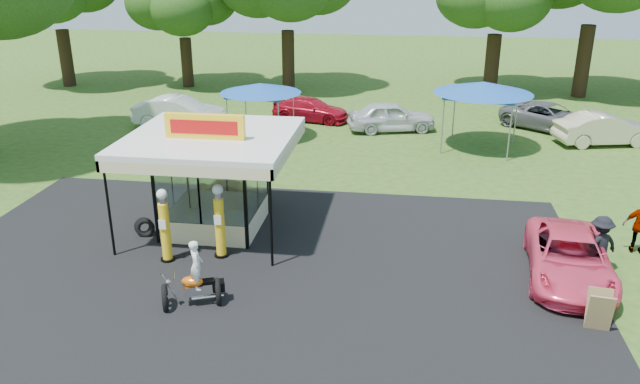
# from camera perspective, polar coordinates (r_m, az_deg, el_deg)

# --- Properties ---
(ground) EXTENTS (120.00, 120.00, 0.00)m
(ground) POSITION_cam_1_polar(r_m,az_deg,el_deg) (17.32, -7.94, -10.42)
(ground) COLOR #294E18
(ground) RESTS_ON ground
(asphalt_apron) EXTENTS (20.00, 14.00, 0.04)m
(asphalt_apron) POSITION_cam_1_polar(r_m,az_deg,el_deg) (18.97, -6.30, -7.26)
(asphalt_apron) COLOR black
(asphalt_apron) RESTS_ON ground
(gas_station_kiosk) EXTENTS (5.40, 5.40, 4.18)m
(gas_station_kiosk) POSITION_cam_1_polar(r_m,az_deg,el_deg) (21.42, -9.71, 1.11)
(gas_station_kiosk) COLOR white
(gas_station_kiosk) RESTS_ON ground
(gas_pump_left) EXTENTS (0.45, 0.45, 2.39)m
(gas_pump_left) POSITION_cam_1_polar(r_m,az_deg,el_deg) (19.61, -13.99, -3.16)
(gas_pump_left) COLOR black
(gas_pump_left) RESTS_ON ground
(gas_pump_right) EXTENTS (0.45, 0.45, 2.44)m
(gas_pump_right) POSITION_cam_1_polar(r_m,az_deg,el_deg) (19.53, -9.16, -2.81)
(gas_pump_right) COLOR black
(gas_pump_right) RESTS_ON ground
(motorcycle) EXTENTS (1.76, 1.31, 1.99)m
(motorcycle) POSITION_cam_1_polar(r_m,az_deg,el_deg) (17.22, -11.35, -7.86)
(motorcycle) COLOR black
(motorcycle) RESTS_ON ground
(spare_tires) EXTENTS (0.81, 0.58, 0.66)m
(spare_tires) POSITION_cam_1_polar(r_m,az_deg,el_deg) (21.85, -15.75, -3.13)
(spare_tires) COLOR black
(spare_tires) RESTS_ON ground
(a_frame_sign) EXTENTS (0.64, 0.61, 1.09)m
(a_frame_sign) POSITION_cam_1_polar(r_m,az_deg,el_deg) (17.44, 24.17, -9.91)
(a_frame_sign) COLOR #593819
(a_frame_sign) RESTS_ON ground
(kiosk_car) EXTENTS (2.82, 1.13, 0.96)m
(kiosk_car) POSITION_cam_1_polar(r_m,az_deg,el_deg) (23.84, -7.95, -0.03)
(kiosk_car) COLOR yellow
(kiosk_car) RESTS_ON ground
(pink_sedan) EXTENTS (2.78, 5.13, 1.37)m
(pink_sedan) POSITION_cam_1_polar(r_m,az_deg,el_deg) (19.63, 21.85, -5.58)
(pink_sedan) COLOR #F54269
(pink_sedan) RESTS_ON ground
(spectator_east_a) EXTENTS (1.35, 1.12, 1.82)m
(spectator_east_a) POSITION_cam_1_polar(r_m,az_deg,el_deg) (20.23, 24.20, -4.44)
(spectator_east_a) COLOR black
(spectator_east_a) RESTS_ON ground
(bg_car_a) EXTENTS (5.01, 1.84, 1.64)m
(bg_car_a) POSITION_cam_1_polar(r_m,az_deg,el_deg) (35.16, -12.73, 7.15)
(bg_car_a) COLOR white
(bg_car_a) RESTS_ON ground
(bg_car_b) EXTENTS (4.70, 2.69, 1.28)m
(bg_car_b) POSITION_cam_1_polar(r_m,az_deg,el_deg) (35.65, -0.85, 7.56)
(bg_car_b) COLOR #AA0D1E
(bg_car_b) RESTS_ON ground
(bg_car_c) EXTENTS (4.95, 3.00, 1.57)m
(bg_car_c) POSITION_cam_1_polar(r_m,az_deg,el_deg) (33.71, 6.54, 6.88)
(bg_car_c) COLOR silver
(bg_car_c) RESTS_ON ground
(bg_car_d) EXTENTS (5.49, 4.97, 1.42)m
(bg_car_d) POSITION_cam_1_polar(r_m,az_deg,el_deg) (35.90, 20.21, 6.47)
(bg_car_d) COLOR slate
(bg_car_d) RESTS_ON ground
(bg_car_e) EXTENTS (5.03, 2.76, 1.57)m
(bg_car_e) POSITION_cam_1_polar(r_m,az_deg,el_deg) (34.09, 24.56, 5.25)
(bg_car_e) COLOR beige
(bg_car_e) RESTS_ON ground
(tent_west) EXTENTS (4.10, 4.10, 2.86)m
(tent_west) POSITION_cam_1_polar(r_m,az_deg,el_deg) (31.80, -5.46, 9.40)
(tent_west) COLOR gray
(tent_west) RESTS_ON ground
(tent_east) EXTENTS (4.68, 4.68, 3.27)m
(tent_east) POSITION_cam_1_polar(r_m,az_deg,el_deg) (30.89, 14.70, 9.17)
(tent_east) COLOR gray
(tent_east) RESTS_ON ground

